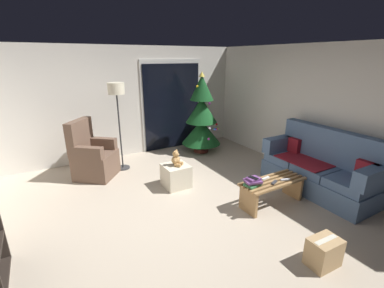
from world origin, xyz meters
name	(u,v)px	position (x,y,z in m)	size (l,w,h in m)	color
ground_plane	(193,215)	(0.00, 0.00, 0.00)	(7.00, 7.00, 0.00)	#B2A38E
wall_back	(125,102)	(0.00, 3.06, 1.25)	(5.72, 0.12, 2.50)	silver
wall_right	(324,113)	(2.86, 0.00, 1.25)	(0.12, 6.00, 2.50)	silver
patio_door_frame	(172,105)	(1.16, 2.99, 1.10)	(1.60, 0.02, 2.20)	silver
patio_door_glass	(172,107)	(1.16, 2.97, 1.05)	(1.50, 0.02, 2.10)	black
couch	(320,169)	(2.32, -0.43, 0.40)	(0.81, 1.95, 1.08)	slate
coffee_table	(272,188)	(1.24, -0.37, 0.28)	(1.10, 0.40, 0.42)	#9E7547
remote_graphite	(274,182)	(1.19, -0.45, 0.43)	(0.04, 0.16, 0.02)	#333338
remote_silver	(285,180)	(1.41, -0.46, 0.43)	(0.04, 0.16, 0.02)	#ADADB2
remote_white	(266,178)	(1.18, -0.27, 0.43)	(0.04, 0.16, 0.02)	silver
book_stack	(253,182)	(0.85, -0.34, 0.48)	(0.28, 0.24, 0.13)	#337042
cell_phone	(253,178)	(0.84, -0.34, 0.55)	(0.07, 0.14, 0.01)	black
christmas_tree	(201,118)	(1.59, 2.29, 0.86)	(0.94, 0.94, 1.94)	#4C1E19
armchair	(93,157)	(-0.99, 2.14, 0.40)	(0.97, 0.96, 1.13)	brown
floor_lamp	(117,97)	(-0.40, 2.24, 1.51)	(0.32, 0.32, 1.78)	#2D2D30
ottoman	(176,176)	(0.21, 0.95, 0.21)	(0.44, 0.44, 0.41)	beige
teddy_bear_honey	(176,159)	(0.22, 0.94, 0.53)	(0.21, 0.22, 0.29)	tan
cardboard_box_taped_mid_floor	(324,252)	(0.77, -1.60, 0.17)	(0.37, 0.27, 0.34)	tan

